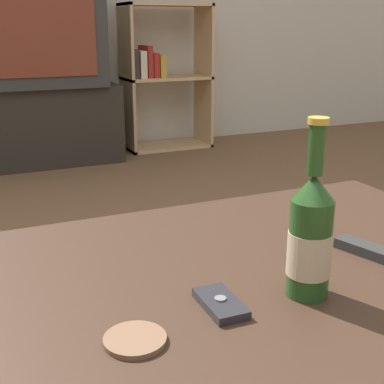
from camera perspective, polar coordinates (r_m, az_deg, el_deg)
coffee_table at (r=0.94m, az=3.41°, el=-12.88°), size 1.28×0.85×0.42m
tv_stand at (r=3.53m, az=-16.61°, el=6.84°), size 1.06×0.45×0.49m
television at (r=3.47m, az=-17.46°, el=16.32°), size 0.88×0.54×0.68m
bookshelf at (r=3.80m, az=-3.30°, el=12.41°), size 0.60×0.30×0.99m
beer_bottle at (r=0.88m, az=12.50°, el=-4.71°), size 0.07×0.07×0.29m
cell_phone at (r=0.86m, az=3.04°, el=-11.77°), size 0.06×0.11×0.02m
remote_control at (r=1.08m, az=19.51°, el=-6.29°), size 0.09×0.19×0.02m
coaster at (r=0.78m, az=-6.10°, el=-15.39°), size 0.09×0.09×0.01m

